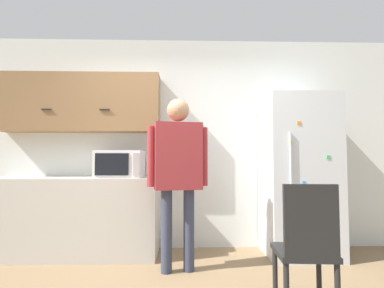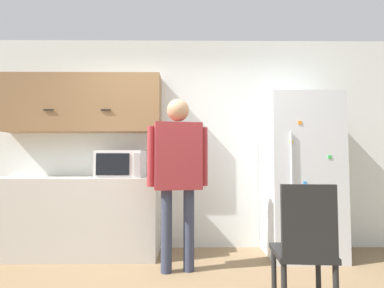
{
  "view_description": "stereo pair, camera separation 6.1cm",
  "coord_description": "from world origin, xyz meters",
  "px_view_note": "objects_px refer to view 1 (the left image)",
  "views": [
    {
      "loc": [
        0.07,
        -2.14,
        1.11
      ],
      "look_at": [
        0.15,
        0.96,
        1.28
      ],
      "focal_mm": 28.0,
      "sensor_mm": 36.0,
      "label": 1
    },
    {
      "loc": [
        0.13,
        -2.14,
        1.11
      ],
      "look_at": [
        0.15,
        0.96,
        1.28
      ],
      "focal_mm": 28.0,
      "sensor_mm": 36.0,
      "label": 2
    }
  ],
  "objects_px": {
    "refrigerator": "(298,175)",
    "microwave": "(120,164)",
    "chair": "(307,243)",
    "person": "(178,164)"
  },
  "relations": [
    {
      "from": "chair",
      "to": "refrigerator",
      "type": "bearing_deg",
      "value": -104.79
    },
    {
      "from": "refrigerator",
      "to": "microwave",
      "type": "bearing_deg",
      "value": 179.38
    },
    {
      "from": "microwave",
      "to": "person",
      "type": "height_order",
      "value": "person"
    },
    {
      "from": "chair",
      "to": "person",
      "type": "bearing_deg",
      "value": -38.35
    },
    {
      "from": "person",
      "to": "refrigerator",
      "type": "height_order",
      "value": "refrigerator"
    },
    {
      "from": "microwave",
      "to": "chair",
      "type": "xyz_separation_m",
      "value": [
        1.64,
        -1.38,
        -0.56
      ]
    },
    {
      "from": "person",
      "to": "chair",
      "type": "height_order",
      "value": "person"
    },
    {
      "from": "chair",
      "to": "microwave",
      "type": "bearing_deg",
      "value": -35.61
    },
    {
      "from": "microwave",
      "to": "refrigerator",
      "type": "relative_size",
      "value": 0.28
    },
    {
      "from": "microwave",
      "to": "refrigerator",
      "type": "distance_m",
      "value": 2.12
    }
  ]
}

